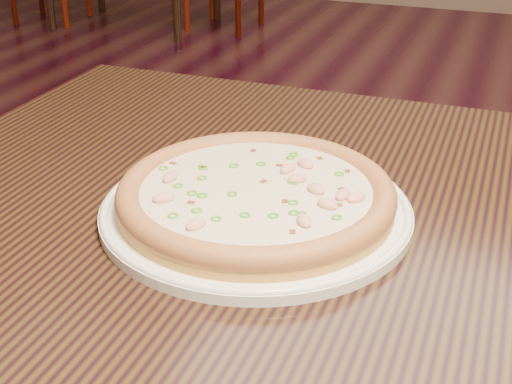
% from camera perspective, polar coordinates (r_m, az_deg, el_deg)
% --- Properties ---
extents(hero_table, '(1.20, 0.80, 0.75)m').
position_cam_1_polar(hero_table, '(0.88, 8.58, -7.37)').
color(hero_table, black).
rests_on(hero_table, ground).
extents(plate, '(0.35, 0.35, 0.02)m').
position_cam_1_polar(plate, '(0.81, 0.00, -1.35)').
color(plate, white).
rests_on(plate, hero_table).
extents(pizza, '(0.31, 0.31, 0.03)m').
position_cam_1_polar(pizza, '(0.80, 0.01, -0.19)').
color(pizza, gold).
rests_on(pizza, plate).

